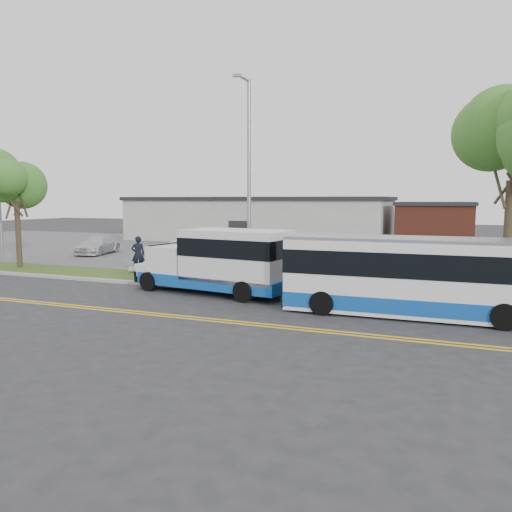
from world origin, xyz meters
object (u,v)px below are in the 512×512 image
at_px(tree_west, 15,182).
at_px(parked_car_a, 192,243).
at_px(pedestrian, 138,254).
at_px(parked_car_b, 98,245).
at_px(streetlight_near, 248,175).
at_px(transit_bus, 428,277).
at_px(shuttle_bus, 222,260).

xyz_separation_m(tree_west, parked_car_a, (5.58, 10.95, -4.27)).
height_order(pedestrian, parked_car_b, pedestrian).
xyz_separation_m(streetlight_near, pedestrian, (-7.14, 1.27, -4.13)).
bearing_deg(tree_west, pedestrian, 5.81).
bearing_deg(transit_bus, shuttle_bus, 170.82).
relative_size(tree_west, parked_car_b, 1.50).
bearing_deg(parked_car_a, tree_west, -118.68).
distance_m(tree_west, parked_car_b, 8.74).
bearing_deg(shuttle_bus, parked_car_a, 132.19).
distance_m(parked_car_a, parked_car_b, 6.88).
bearing_deg(pedestrian, shuttle_bus, 111.76).
height_order(streetlight_near, pedestrian, streetlight_near).
distance_m(shuttle_bus, transit_bus, 8.63).
xyz_separation_m(tree_west, pedestrian, (7.86, 0.80, -4.02)).
bearing_deg(tree_west, streetlight_near, -1.80).
bearing_deg(shuttle_bus, streetlight_near, 90.87).
relative_size(streetlight_near, parked_car_a, 2.07).
bearing_deg(transit_bus, parked_car_a, 138.87).
xyz_separation_m(pedestrian, parked_car_a, (-2.28, 10.15, -0.25)).
bearing_deg(pedestrian, parked_car_b, -80.39).
bearing_deg(streetlight_near, parked_car_a, 129.51).
bearing_deg(shuttle_bus, tree_west, 178.02).
height_order(tree_west, pedestrian, tree_west).
height_order(pedestrian, parked_car_a, pedestrian).
xyz_separation_m(streetlight_near, transit_bus, (8.25, -3.46, -3.83)).
bearing_deg(streetlight_near, transit_bus, -22.73).
relative_size(streetlight_near, parked_car_b, 2.06).
bearing_deg(parked_car_a, shuttle_bus, -57.93).
xyz_separation_m(transit_bus, parked_car_b, (-23.66, 11.49, -0.64)).
relative_size(tree_west, parked_car_a, 1.51).
height_order(streetlight_near, parked_car_a, streetlight_near).
relative_size(shuttle_bus, parked_car_b, 1.65).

